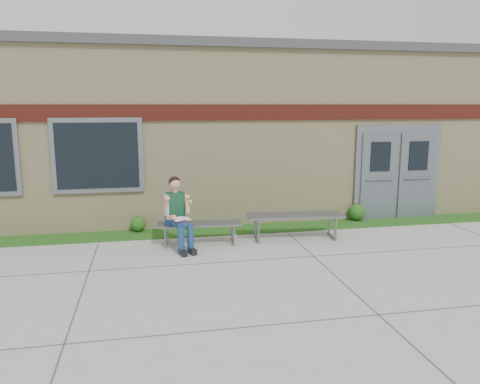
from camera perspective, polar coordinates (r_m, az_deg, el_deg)
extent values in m
plane|color=#9E9E99|center=(8.11, 3.47, -9.38)|extent=(80.00, 80.00, 0.00)
cube|color=#134913|center=(10.53, -0.12, -4.59)|extent=(16.00, 0.80, 0.02)
cube|color=beige|center=(13.53, -2.93, 7.34)|extent=(16.00, 6.00, 4.00)
cube|color=#3F3F42|center=(13.57, -3.02, 16.22)|extent=(16.20, 6.20, 0.20)
cube|color=maroon|center=(10.52, -0.52, 9.69)|extent=(16.00, 0.06, 0.35)
cube|color=slate|center=(10.43, -16.96, 4.26)|extent=(1.90, 0.08, 1.60)
cube|color=black|center=(10.39, -16.98, 4.24)|extent=(1.70, 0.04, 1.40)
cube|color=slate|center=(12.03, 18.58, 2.32)|extent=(2.20, 0.08, 2.30)
cube|color=#535C63|center=(11.76, 16.55, 1.76)|extent=(0.92, 0.06, 2.10)
cube|color=#535C63|center=(12.26, 20.70, 1.86)|extent=(0.92, 0.06, 2.10)
cube|color=slate|center=(9.41, -4.97, -3.88)|extent=(1.72, 0.60, 0.03)
cube|color=slate|center=(9.43, -9.04, -5.40)|extent=(0.08, 0.47, 0.38)
cube|color=slate|center=(9.57, -0.92, -5.03)|extent=(0.08, 0.47, 0.38)
cube|color=slate|center=(9.80, 6.73, -2.84)|extent=(2.05, 0.73, 0.04)
cube|color=slate|center=(9.66, 2.14, -4.65)|extent=(0.10, 0.56, 0.46)
cube|color=slate|center=(10.14, 11.04, -4.10)|extent=(0.10, 0.56, 0.46)
cube|color=navy|center=(9.30, -7.88, -3.48)|extent=(0.41, 0.34, 0.17)
cube|color=#0F3A22|center=(9.21, -7.89, -1.54)|extent=(0.38, 0.29, 0.48)
sphere|color=tan|center=(9.12, -7.94, 1.04)|extent=(0.27, 0.27, 0.22)
sphere|color=black|center=(9.14, -7.98, 1.19)|extent=(0.28, 0.28, 0.23)
cylinder|color=navy|center=(9.02, -7.90, -3.79)|extent=(0.27, 0.47, 0.16)
cylinder|color=navy|center=(9.08, -6.77, -3.67)|extent=(0.27, 0.47, 0.16)
cylinder|color=navy|center=(8.87, -7.21, -5.90)|extent=(0.13, 0.13, 0.53)
cylinder|color=navy|center=(8.93, -6.05, -5.76)|extent=(0.13, 0.13, 0.53)
cube|color=black|center=(8.86, -7.02, -7.33)|extent=(0.17, 0.29, 0.11)
cube|color=black|center=(8.92, -5.86, -7.18)|extent=(0.17, 0.29, 0.11)
cylinder|color=tan|center=(9.08, -8.97, -1.33)|extent=(0.15, 0.25, 0.28)
cylinder|color=tan|center=(9.20, -6.59, -1.11)|extent=(0.15, 0.25, 0.28)
cube|color=white|center=(8.91, -7.08, -3.26)|extent=(0.38, 0.31, 0.02)
cube|color=#B7445A|center=(8.91, -7.08, -3.34)|extent=(0.38, 0.32, 0.01)
sphere|color=#96D037|center=(9.08, -6.09, -1.20)|extent=(0.09, 0.09, 0.09)
sphere|color=#134913|center=(10.54, -12.33, -3.84)|extent=(0.33, 0.33, 0.33)
sphere|color=#134913|center=(11.61, 14.04, -2.38)|extent=(0.40, 0.40, 0.40)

